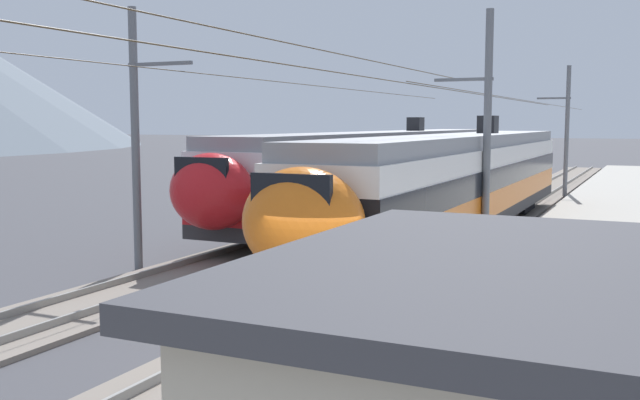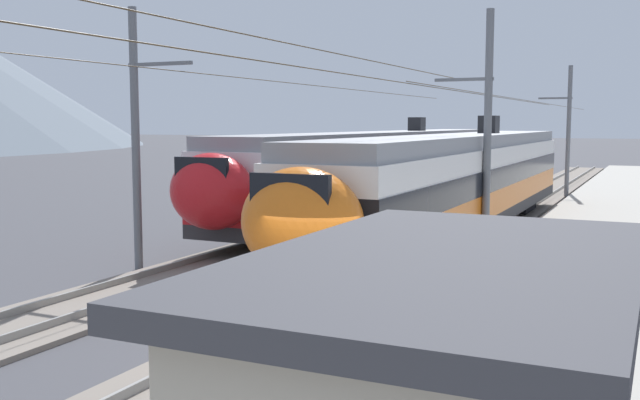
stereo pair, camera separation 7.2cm
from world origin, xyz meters
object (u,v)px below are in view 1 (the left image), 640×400
train_near_platform (460,181)px  catenary_mast_mid (483,131)px  passenger_walking (446,378)px  potted_plant_platform_edge (360,396)px  catenary_mast_far_side (139,134)px  platform_sign (395,283)px  catenary_mast_east (565,129)px  train_far_track (383,166)px

train_near_platform → catenary_mast_mid: catenary_mast_mid is taller
passenger_walking → potted_plant_platform_edge: bearing=77.1°
train_near_platform → catenary_mast_far_side: 11.35m
platform_sign → potted_plant_platform_edge: 1.60m
passenger_walking → catenary_mast_east: bearing=4.6°
catenary_mast_far_side → catenary_mast_mid: bearing=-55.3°
train_near_platform → passenger_walking: size_ratio=15.65×
train_near_platform → catenary_mast_mid: (-2.84, -1.43, 1.77)m
catenary_mast_east → catenary_mast_far_side: size_ratio=1.00×
train_far_track → catenary_mast_far_side: bearing=173.7°
catenary_mast_far_side → passenger_walking: (-8.57, -11.34, -2.64)m
platform_sign → passenger_walking: 1.80m
catenary_mast_mid → potted_plant_platform_edge: bearing=-173.3°
catenary_mast_east → platform_sign: 33.94m
catenary_mast_mid → catenary_mast_east: size_ratio=1.00×
platform_sign → catenary_mast_mid: bearing=7.7°
train_near_platform → platform_sign: train_near_platform is taller
catenary_mast_east → catenary_mast_far_side: catenary_mast_far_side is taller
platform_sign → train_far_track: bearing=20.7°
catenary_mast_east → passenger_walking: bearing=-175.4°
train_near_platform → potted_plant_platform_edge: train_near_platform is taller
train_near_platform → train_far_track: 8.60m
catenary_mast_mid → potted_plant_platform_edge: size_ratio=59.39×
train_near_platform → passenger_walking: bearing=-166.1°
catenary_mast_east → platform_sign: bearing=-177.0°
train_far_track → passenger_walking: train_far_track is taller
platform_sign → passenger_walking: (-1.23, -1.07, -0.76)m
platform_sign → catenary_mast_east: bearing=3.0°
catenary_mast_mid → train_far_track: bearing=35.5°
train_far_track → catenary_mast_mid: 11.86m
train_far_track → platform_sign: train_far_track is taller
catenary_mast_east → potted_plant_platform_edge: bearing=-177.3°
platform_sign → passenger_walking: size_ratio=1.38×
catenary_mast_far_side → potted_plant_platform_edge: catenary_mast_far_side is taller
train_far_track → potted_plant_platform_edge: train_far_track is taller
train_far_track → catenary_mast_mid: bearing=-144.5°
train_near_platform → catenary_mast_far_side: size_ratio=0.55×
catenary_mast_far_side → platform_sign: bearing=-125.6°
catenary_mast_east → potted_plant_platform_edge: (-34.80, -1.66, -3.09)m
catenary_mast_mid → catenary_mast_east: catenary_mast_mid is taller
catenary_mast_mid → platform_sign: bearing=-172.3°
train_far_track → platform_sign: size_ratio=12.95×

